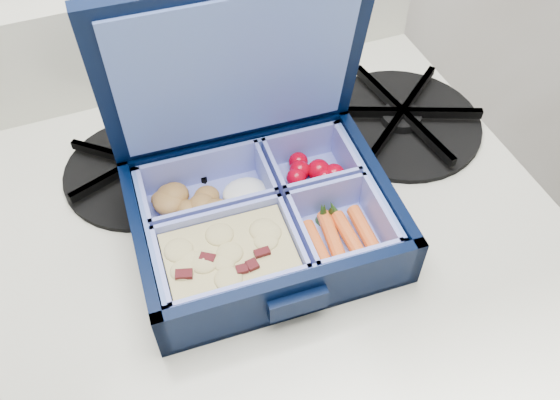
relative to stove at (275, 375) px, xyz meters
name	(u,v)px	position (x,y,z in m)	size (l,w,h in m)	color
stove	(275,375)	(0.00, 0.00, 0.00)	(0.56, 0.56, 0.85)	beige
bento_box	(264,219)	(-0.02, -0.03, 0.45)	(0.25, 0.19, 0.06)	black
burner_grate	(401,116)	(0.19, 0.06, 0.44)	(0.19, 0.19, 0.03)	black
burner_grate_rear	(139,167)	(-0.12, 0.10, 0.43)	(0.17, 0.17, 0.02)	black
fork	(265,142)	(0.03, 0.09, 0.43)	(0.03, 0.19, 0.01)	#A9A9B8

